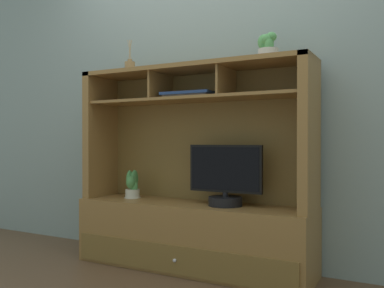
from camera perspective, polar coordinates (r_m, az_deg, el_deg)
The scene contains 8 objects.
floor_plane at distance 3.02m, azimuth -0.00°, elevation -16.74°, with size 6.00×6.00×0.02m, color brown.
back_wall at distance 3.15m, azimuth 2.18°, elevation 9.94°, with size 6.00×0.02×2.80m, color gray.
media_console at distance 2.93m, azimuth 0.09°, elevation -8.76°, with size 1.66×0.47×1.39m.
tv_monitor at distance 2.77m, azimuth 4.56°, elevation -4.96°, with size 0.51×0.22×0.40m.
potted_orchid at distance 3.17m, azimuth -8.17°, elevation -5.67°, with size 0.12×0.13×0.21m.
magazine_stack_left at distance 2.92m, azimuth -0.15°, elevation 6.65°, with size 0.37×0.27×0.04m.
diffuser_bottle at distance 3.23m, azimuth -8.47°, elevation 10.37°, with size 0.08×0.08×0.25m.
potted_succulent at distance 2.75m, azimuth 10.33°, elevation 12.86°, with size 0.15×0.15×0.17m.
Camera 1 is at (1.36, -2.54, 0.88)m, focal length 39.12 mm.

